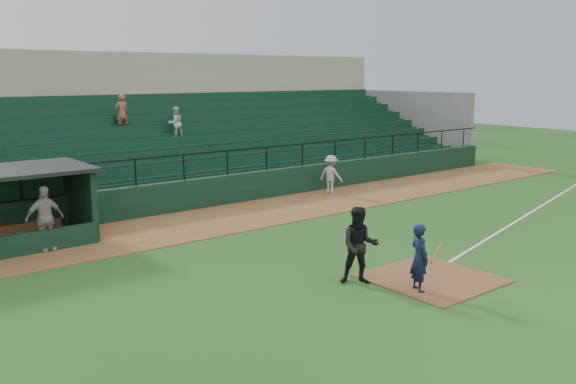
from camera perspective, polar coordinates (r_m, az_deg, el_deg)
ground at (r=17.03m, az=10.67°, el=-7.14°), size 90.00×90.00×0.00m
warning_track at (r=22.82m, az=-4.72°, el=-2.29°), size 40.00×4.00×0.03m
home_plate_dirt at (r=16.43m, az=13.34°, el=-7.87°), size 3.00×3.00×0.03m
foul_line at (r=24.06m, az=21.01°, el=-2.33°), size 17.49×4.44×0.01m
stadium_structure at (r=29.76m, az=-14.00°, el=4.99°), size 38.00×13.08×6.40m
batter_at_plate at (r=15.20m, az=12.24°, el=-6.06°), size 1.09×0.73×1.70m
umpire at (r=15.48m, az=6.74°, el=-5.02°), size 1.23×1.20×1.99m
runner at (r=26.92m, az=4.07°, el=1.65°), size 0.94×1.25×1.72m
dugout_player_a at (r=19.49m, az=-21.89°, el=-2.34°), size 1.21×0.61×1.98m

